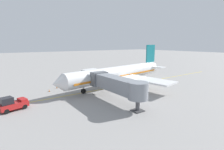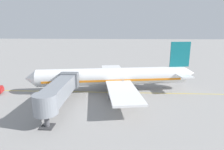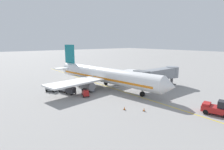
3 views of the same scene
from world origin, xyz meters
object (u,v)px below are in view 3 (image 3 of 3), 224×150
object	(u,v)px
baggage_tug_lead	(85,93)
ground_crew_wing_walker	(80,83)
baggage_cart_front	(71,90)
jet_bridge	(159,74)
baggage_cart_third_in_train	(58,86)
pushback_tractor	(218,108)
safety_cone_nose_right	(124,108)
safety_cone_nose_left	(144,109)
parked_airliner	(104,75)
baggage_tug_spare	(87,88)
baggage_tug_trailing	(52,89)
baggage_cart_second_in_train	(64,88)

from	to	relation	value
baggage_tug_lead	ground_crew_wing_walker	distance (m)	8.54
baggage_cart_front	baggage_tug_lead	bearing A→B (deg)	116.66
jet_bridge	baggage_cart_third_in_train	distance (m)	24.93
pushback_tractor	safety_cone_nose_right	distance (m)	15.01
safety_cone_nose_left	pushback_tractor	bearing A→B (deg)	134.03
baggage_cart_front	safety_cone_nose_right	xyz separation A→B (m)	(-2.93, 14.53, -0.66)
parked_airliner	pushback_tractor	size ratio (longest dim) A/B	7.75
ground_crew_wing_walker	safety_cone_nose_right	size ratio (longest dim) A/B	2.86
jet_bridge	pushback_tractor	world-z (taller)	jet_bridge
baggage_tug_spare	baggage_tug_lead	bearing A→B (deg)	53.31
baggage_cart_front	pushback_tractor	bearing A→B (deg)	117.53
jet_bridge	safety_cone_nose_right	xyz separation A→B (m)	(16.98, 6.06, -3.17)
pushback_tractor	baggage_tug_lead	world-z (taller)	pushback_tractor
baggage_cart_front	parked_airliner	bearing A→B (deg)	-178.93
baggage_tug_trailing	parked_airliner	bearing A→B (deg)	159.27
baggage_cart_front	safety_cone_nose_right	world-z (taller)	baggage_cart_front
jet_bridge	parked_airliner	bearing A→B (deg)	-39.22
baggage_tug_trailing	ground_crew_wing_walker	distance (m)	7.32
jet_bridge	pushback_tractor	xyz separation A→B (m)	(6.66, 16.94, -2.36)
jet_bridge	baggage_cart_second_in_train	size ratio (longest dim) A/B	4.99
ground_crew_wing_walker	safety_cone_nose_right	world-z (taller)	ground_crew_wing_walker
safety_cone_nose_left	safety_cone_nose_right	world-z (taller)	same
baggage_tug_lead	baggage_tug_trailing	bearing A→B (deg)	-61.82
parked_airliner	baggage_cart_front	bearing A→B (deg)	1.07
baggage_cart_second_in_train	baggage_cart_third_in_train	world-z (taller)	same
baggage_cart_third_in_train	baggage_tug_trailing	bearing A→B (deg)	16.42
baggage_cart_front	ground_crew_wing_walker	size ratio (longest dim) A/B	1.76
pushback_tractor	baggage_tug_trailing	distance (m)	34.04
pushback_tractor	safety_cone_nose_left	distance (m)	11.70
parked_airliner	baggage_cart_front	xyz separation A→B (m)	(9.32, 0.17, -2.24)
baggage_cart_third_in_train	safety_cone_nose_left	size ratio (longest dim) A/B	5.04
ground_crew_wing_walker	baggage_tug_spare	bearing A→B (deg)	83.30
baggage_tug_spare	safety_cone_nose_left	distance (m)	16.82
baggage_tug_trailing	baggage_cart_third_in_train	world-z (taller)	baggage_tug_trailing
baggage_cart_front	safety_cone_nose_right	size ratio (longest dim) A/B	5.04
parked_airliner	baggage_tug_trailing	distance (m)	13.02
safety_cone_nose_left	baggage_cart_second_in_train	bearing A→B (deg)	-73.81
baggage_tug_lead	baggage_cart_front	bearing A→B (deg)	-63.34
baggage_cart_front	baggage_cart_second_in_train	distance (m)	2.66
pushback_tractor	baggage_tug_spare	size ratio (longest dim) A/B	1.75
baggage_tug_trailing	safety_cone_nose_left	bearing A→B (deg)	109.67
pushback_tractor	baggage_cart_third_in_train	xyz separation A→B (m)	(13.99, -30.67, -0.15)
baggage_tug_trailing	baggage_tug_lead	bearing A→B (deg)	118.18
baggage_cart_third_in_train	parked_airliner	bearing A→B (deg)	153.21
jet_bridge	pushback_tractor	distance (m)	18.36
ground_crew_wing_walker	safety_cone_nose_right	xyz separation A→B (m)	(1.75, 19.10, -0.66)
baggage_tug_trailing	ground_crew_wing_walker	xyz separation A→B (m)	(-7.32, 0.13, 0.24)
baggage_tug_spare	safety_cone_nose_left	bearing A→B (deg)	93.46
baggage_tug_lead	safety_cone_nose_left	xyz separation A→B (m)	(-3.40, 13.58, -0.42)
jet_bridge	pushback_tractor	bearing A→B (deg)	68.53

